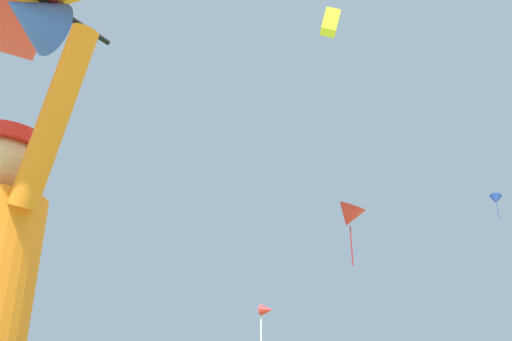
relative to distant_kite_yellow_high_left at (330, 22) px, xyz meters
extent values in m
sphere|color=tan|center=(4.56, -17.74, -14.48)|extent=(0.23, 0.23, 0.23)
cylinder|color=red|center=(4.56, -17.74, -14.38)|extent=(0.26, 0.26, 0.05)
cylinder|color=orange|center=(4.83, -17.75, -14.36)|extent=(0.28, 0.11, 0.62)
cone|color=blue|center=(4.56, -17.74, -13.85)|extent=(0.25, 0.22, 0.24)
cube|color=yellow|center=(0.00, 0.00, 0.00)|extent=(1.27, 1.00, 1.39)
cone|color=blue|center=(5.53, 11.67, -6.71)|extent=(0.98, 1.06, 0.77)
cylinder|color=#203595|center=(5.53, 11.67, -7.46)|extent=(0.03, 0.03, 0.97)
cone|color=red|center=(0.98, -2.33, -10.47)|extent=(1.56, 1.41, 1.27)
cylinder|color=maroon|center=(0.98, -2.33, -11.56)|extent=(0.04, 0.04, 1.41)
cone|color=red|center=(1.12, -9.14, -14.23)|extent=(0.28, 0.24, 0.24)
camera|label=1|loc=(6.07, -18.66, -15.08)|focal=33.56mm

